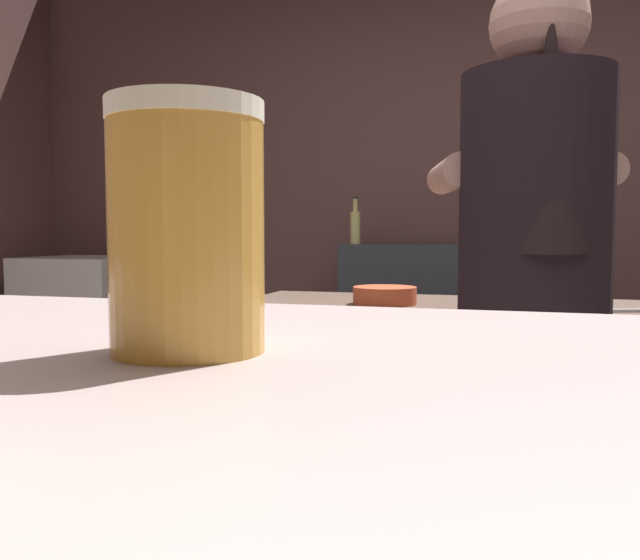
% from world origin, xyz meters
% --- Properties ---
extents(wall_back, '(5.20, 0.10, 2.70)m').
position_xyz_m(wall_back, '(0.00, 2.20, 1.35)').
color(wall_back, brown).
rests_on(wall_back, ground).
extents(prep_counter, '(2.10, 0.60, 0.93)m').
position_xyz_m(prep_counter, '(0.35, 0.71, 0.47)').
color(prep_counter, brown).
rests_on(prep_counter, ground).
extents(back_shelf, '(0.89, 0.36, 1.09)m').
position_xyz_m(back_shelf, '(-0.22, 1.92, 0.54)').
color(back_shelf, '#353B43').
rests_on(back_shelf, ground).
extents(mini_fridge, '(0.57, 0.58, 1.01)m').
position_xyz_m(mini_fridge, '(-2.06, 1.75, 0.51)').
color(mini_fridge, white).
rests_on(mini_fridge, ground).
extents(bartender, '(0.48, 0.55, 1.73)m').
position_xyz_m(bartender, '(0.18, 0.26, 1.00)').
color(bartender, '#33353B').
rests_on(bartender, ground).
extents(mixing_bowl, '(0.19, 0.19, 0.05)m').
position_xyz_m(mixing_bowl, '(-0.24, 0.66, 0.96)').
color(mixing_bowl, '#CA5331').
rests_on(mixing_bowl, prep_counter).
extents(chefs_knife, '(0.24, 0.12, 0.01)m').
position_xyz_m(chefs_knife, '(0.46, 0.66, 0.93)').
color(chefs_knife, silver).
rests_on(chefs_knife, prep_counter).
extents(pint_glass_near, '(0.08, 0.08, 0.13)m').
position_xyz_m(pint_glass_near, '(-0.03, -1.02, 1.15)').
color(pint_glass_near, gold).
rests_on(pint_glass_near, bar_counter).
extents(bottle_soy, '(0.05, 0.05, 0.19)m').
position_xyz_m(bottle_soy, '(0.16, 1.91, 1.16)').
color(bottle_soy, '#B62723').
rests_on(bottle_soy, back_shelf).
extents(bottle_vinegar, '(0.05, 0.05, 0.23)m').
position_xyz_m(bottle_vinegar, '(-0.61, 1.87, 1.18)').
color(bottle_vinegar, '#D9D07C').
rests_on(bottle_vinegar, back_shelf).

